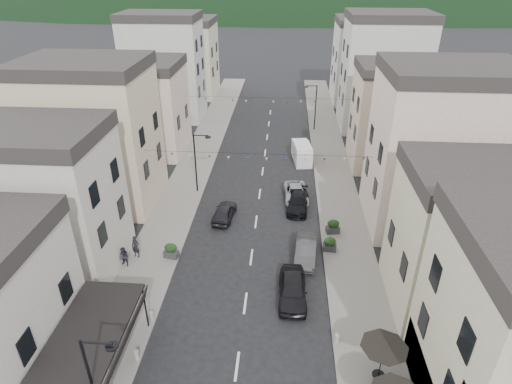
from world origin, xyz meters
TOP-DOWN VIEW (x-y plane):
  - sidewalk_left at (-7.50, 32.00)m, footprint 4.00×76.00m
  - sidewalk_right at (7.50, 32.00)m, footprint 4.00×76.00m
  - boutique_awning at (-7.25, 5.00)m, footprint 3.77×7.50m
  - buildings_row_left at (-14.50, 37.75)m, footprint 10.20×54.16m
  - buildings_row_right at (14.50, 36.59)m, footprint 10.20×54.16m
  - streetlamp_left_near at (-5.82, 2.00)m, footprint 1.70×0.56m
  - streetlamp_left_far at (-5.82, 26.00)m, footprint 1.70×0.56m
  - streetlamp_right_far at (5.82, 44.00)m, footprint 1.70×0.56m
  - bollards at (0.00, 5.50)m, footprint 11.66×10.26m
  - bunting_near at (0.00, 22.00)m, footprint 19.00×0.28m
  - bunting_far at (0.00, 38.00)m, footprint 19.00×0.28m
  - parked_car_a at (3.10, 11.72)m, footprint 1.90×4.64m
  - parked_car_b at (4.12, 16.19)m, footprint 1.89×4.47m
  - parked_car_c at (3.46, 25.18)m, footprint 2.50×4.80m
  - parked_car_d at (3.65, 23.52)m, footprint 2.20×4.65m
  - parked_car_e at (-2.80, 21.31)m, footprint 2.00×4.12m
  - delivery_van at (4.21, 33.99)m, footprint 2.31×4.62m
  - pedestrian_a at (-8.70, 15.32)m, footprint 0.74×0.57m
  - pedestrian_b at (-9.20, 14.16)m, footprint 0.91×0.80m
  - planter_la at (-7.68, 6.26)m, footprint 0.99×0.59m
  - planter_lb at (-6.05, 15.42)m, footprint 1.20×0.85m
  - planter_rb at (6.47, 19.62)m, footprint 1.19×0.78m
  - planter_rc at (6.00, 17.16)m, footprint 1.12×0.72m

SIDE VIEW (x-z plane):
  - sidewalk_left at x=-7.50m, z-range 0.00..0.12m
  - sidewalk_right at x=7.50m, z-range 0.00..0.12m
  - bollards at x=0.00m, z-range 0.12..0.72m
  - planter_la at x=-7.68m, z-range 0.10..1.17m
  - parked_car_c at x=3.46m, z-range 0.00..1.29m
  - parked_car_d at x=3.65m, z-range 0.00..1.31m
  - parked_car_e at x=-2.80m, z-range 0.00..1.35m
  - planter_rc at x=6.00m, z-range 0.10..1.28m
  - planter_lb at x=-6.05m, z-range 0.10..1.32m
  - parked_car_b at x=4.12m, z-range 0.00..1.43m
  - planter_rb at x=6.47m, z-range 0.10..1.34m
  - parked_car_a at x=3.10m, z-range 0.00..1.57m
  - pedestrian_b at x=-9.20m, z-range 0.12..1.71m
  - pedestrian_a at x=-8.70m, z-range 0.12..1.91m
  - delivery_van at x=4.21m, z-range -0.02..2.10m
  - boutique_awning at x=-7.25m, z-range 1.48..4.75m
  - streetlamp_left_near at x=-5.82m, z-range 0.70..6.70m
  - streetlamp_left_far at x=-5.82m, z-range 0.70..6.70m
  - streetlamp_right_far at x=5.82m, z-range 0.70..6.70m
  - bunting_near at x=0.00m, z-range 5.34..5.96m
  - bunting_far at x=0.00m, z-range 5.34..5.96m
  - buildings_row_left at x=-14.50m, z-range -0.88..13.12m
  - buildings_row_right at x=14.50m, z-range -0.93..13.57m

